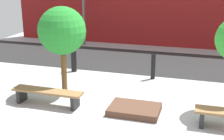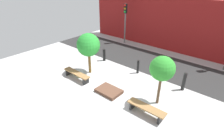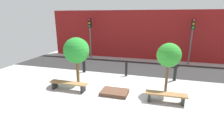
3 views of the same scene
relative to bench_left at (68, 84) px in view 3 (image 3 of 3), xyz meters
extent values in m
plane|color=#ABABAB|center=(2.40, 0.24, -0.32)|extent=(18.00, 18.00, 0.00)
cube|color=#272727|center=(2.40, 5.04, -0.31)|extent=(18.00, 3.57, 0.01)
cube|color=maroon|center=(2.40, 8.19, 1.75)|extent=(16.20, 0.50, 4.14)
cube|color=black|center=(-0.82, 0.01, -0.13)|extent=(0.10, 0.41, 0.37)
cube|color=black|center=(0.82, -0.01, -0.13)|extent=(0.10, 0.41, 0.37)
cube|color=olive|center=(0.00, 0.00, 0.08)|extent=(2.00, 0.43, 0.06)
cube|color=black|center=(4.08, -0.01, -0.13)|extent=(0.11, 0.45, 0.37)
cube|color=black|center=(5.50, 0.01, -0.13)|extent=(0.11, 0.45, 0.37)
cube|color=olive|center=(4.79, 0.00, 0.08)|extent=(1.78, 0.47, 0.06)
cube|color=#523627|center=(2.40, 0.20, -0.23)|extent=(1.31, 0.94, 0.17)
cylinder|color=brown|center=(0.00, 1.09, 0.43)|extent=(0.16, 0.16, 1.49)
sphere|color=#268F2F|center=(0.00, 1.09, 1.56)|extent=(1.41, 1.41, 1.41)
cylinder|color=brown|center=(4.79, 1.09, 0.48)|extent=(0.13, 0.13, 1.59)
sphere|color=green|center=(4.79, 1.09, 1.59)|extent=(1.14, 1.14, 1.14)
cylinder|color=black|center=(-0.52, 3.00, 0.12)|extent=(0.20, 0.20, 0.88)
cylinder|color=black|center=(2.40, 3.00, 0.12)|extent=(0.15, 0.15, 0.87)
cylinder|color=black|center=(5.31, 3.00, 0.20)|extent=(0.17, 0.17, 1.04)
cylinder|color=#5D5D5D|center=(-1.74, 7.12, 1.41)|extent=(0.12, 0.12, 3.47)
cube|color=black|center=(-1.74, 7.12, 2.76)|extent=(0.28, 0.16, 0.78)
sphere|color=red|center=(-1.74, 7.02, 3.02)|extent=(0.17, 0.17, 0.17)
sphere|color=orange|center=(-1.74, 7.02, 2.76)|extent=(0.17, 0.17, 0.17)
sphere|color=green|center=(-1.74, 7.02, 2.50)|extent=(0.17, 0.17, 0.17)
cylinder|color=#515151|center=(6.53, 7.12, 1.43)|extent=(0.12, 0.12, 3.49)
cube|color=black|center=(6.53, 7.12, 2.78)|extent=(0.28, 0.16, 0.78)
sphere|color=red|center=(6.53, 7.02, 3.04)|extent=(0.17, 0.17, 0.17)
sphere|color=orange|center=(6.53, 7.02, 2.78)|extent=(0.17, 0.17, 0.17)
sphere|color=green|center=(6.53, 7.02, 2.52)|extent=(0.17, 0.17, 0.17)
camera|label=1|loc=(3.97, -7.07, 3.20)|focal=50.00mm
camera|label=2|loc=(7.52, -5.55, 5.19)|focal=28.00mm
camera|label=3|loc=(4.45, -7.36, 3.35)|focal=28.00mm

